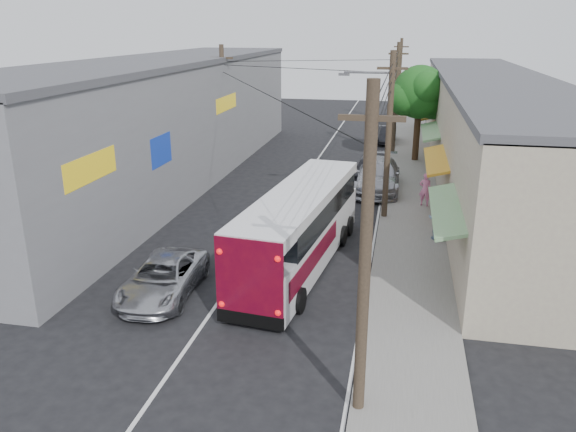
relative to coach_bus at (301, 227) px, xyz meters
name	(u,v)px	position (x,y,z in m)	size (l,w,h in m)	color
ground	(189,345)	(-2.19, -6.53, -1.60)	(120.00, 120.00, 0.00)	black
sidewalk	(410,182)	(4.31, 13.47, -1.54)	(3.00, 80.00, 0.12)	slate
building_right	(489,128)	(8.80, 15.47, 1.55)	(7.09, 40.00, 6.25)	#BBB294
building_left	(161,120)	(-10.69, 11.47, 2.05)	(7.20, 36.00, 7.25)	gray
utility_poles	(358,112)	(0.94, 13.80, 2.53)	(11.80, 45.28, 8.00)	#473828
street_tree	(421,94)	(4.68, 19.49, 3.07)	(4.40, 4.00, 6.60)	#3F2B19
coach_bus	(301,227)	(0.00, 0.00, 0.00)	(3.42, 10.91, 3.09)	white
jeepney	(163,278)	(-4.23, -3.58, -0.94)	(2.20, 4.76, 1.32)	#B8B9BF
parked_suv	(378,175)	(2.41, 11.47, -0.72)	(2.47, 6.08, 1.76)	#A6A7AE
parked_car_mid	(370,168)	(1.84, 13.67, -0.84)	(1.80, 4.49, 1.53)	#28282D
parked_car_far	(387,135)	(2.41, 25.83, -0.95)	(1.39, 3.97, 1.31)	black
pedestrian_near	(425,189)	(4.99, 8.63, -0.61)	(0.63, 0.42, 1.74)	pink
pedestrian_far	(438,220)	(5.41, 3.72, -0.58)	(0.87, 0.68, 1.80)	#87A3C5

